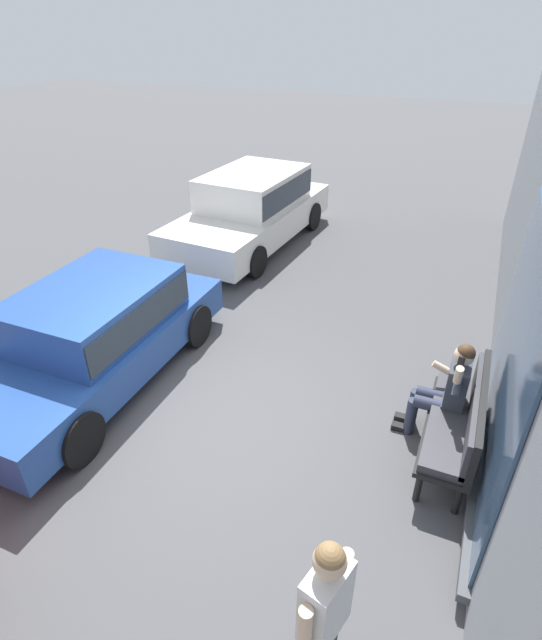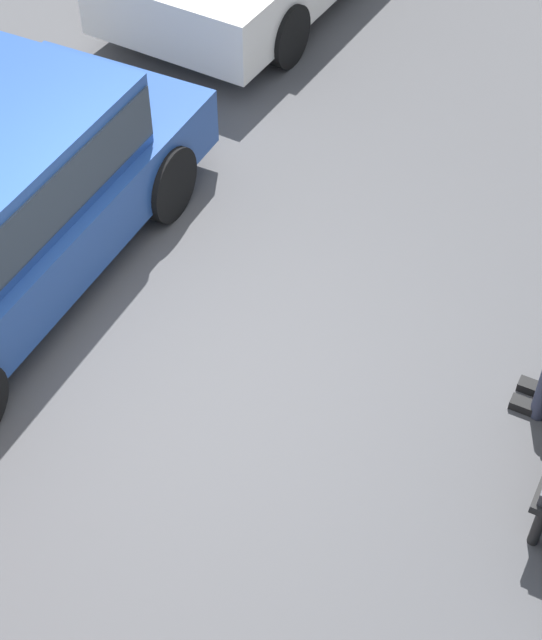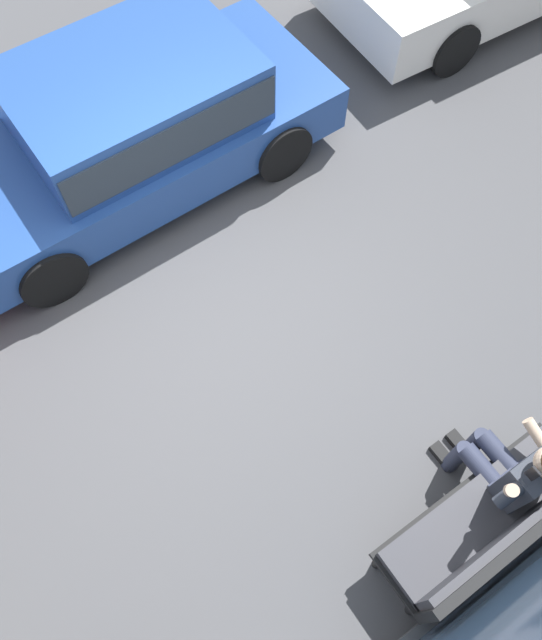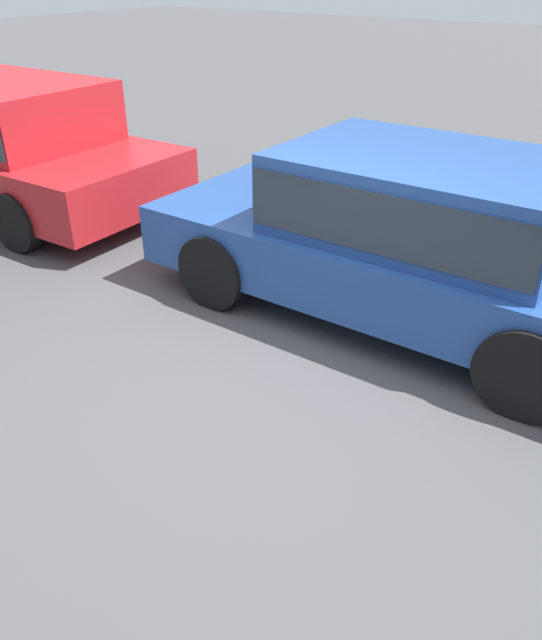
% 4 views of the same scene
% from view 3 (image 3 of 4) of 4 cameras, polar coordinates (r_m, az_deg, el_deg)
% --- Properties ---
extents(ground_plane, '(60.00, 60.00, 0.00)m').
position_cam_3_polar(ground_plane, '(5.87, -4.72, 1.40)').
color(ground_plane, '#4C4C4F').
extents(bench, '(1.70, 0.55, 1.00)m').
position_cam_3_polar(bench, '(4.88, 20.13, -17.11)').
color(bench, black).
rests_on(bench, ground_plane).
extents(person_on_phone, '(0.73, 0.74, 1.33)m').
position_cam_3_polar(person_on_phone, '(4.87, 21.26, -12.64)').
color(person_on_phone, '#2D3347').
rests_on(person_on_phone, ground_plane).
extents(parked_car_mid, '(4.15, 1.86, 1.35)m').
position_cam_3_polar(parked_car_mid, '(6.35, -12.82, 17.24)').
color(parked_car_mid, '#23478E').
rests_on(parked_car_mid, ground_plane).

